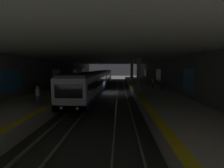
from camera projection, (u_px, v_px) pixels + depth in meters
ground_plane at (109, 93)px, 26.89m from camera, size 120.00×120.00×0.00m
track_left at (122, 92)px, 26.78m from camera, size 60.00×1.53×0.16m
track_right at (96, 92)px, 26.99m from camera, size 60.00×1.53×0.16m
platform_left at (147, 90)px, 26.54m from camera, size 60.00×5.30×1.06m
platform_right at (72, 89)px, 27.14m from camera, size 60.00×5.30×1.06m
wall_left at (165, 77)px, 26.19m from camera, size 60.00×0.56×5.60m
wall_right at (55, 76)px, 27.10m from camera, size 60.00×0.56×5.60m
ceiling_slab at (109, 59)px, 26.30m from camera, size 60.00×19.40×0.40m
pillar_near at (139, 75)px, 20.35m from camera, size 0.56×0.56×4.55m
pillar_far at (132, 73)px, 31.69m from camera, size 0.56×0.56×4.55m
metro_train at (99, 79)px, 31.16m from camera, size 38.11×2.83×3.49m
bench_left_near at (163, 86)px, 23.78m from camera, size 1.70×0.47×0.86m
bench_left_mid at (151, 81)px, 32.62m from camera, size 1.70×0.47×0.86m
bench_right_near at (36, 90)px, 19.25m from camera, size 1.70×0.47×0.86m
bench_right_mid at (48, 87)px, 22.43m from camera, size 1.70×0.47×0.86m
bench_right_far at (63, 83)px, 28.38m from camera, size 1.70×0.47×0.86m
person_waiting_near at (148, 81)px, 28.51m from camera, size 0.60×0.22×1.56m
person_walking_mid at (92, 77)px, 39.71m from camera, size 0.60×0.22×1.62m
person_standing_far at (38, 95)px, 13.23m from camera, size 0.60×0.23×1.68m
person_boarding at (153, 83)px, 24.77m from camera, size 0.60×0.22×1.55m
suitcase_rolling at (161, 88)px, 22.45m from camera, size 0.37×0.21×0.99m
trash_bin at (55, 87)px, 23.09m from camera, size 0.44×0.44×0.85m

